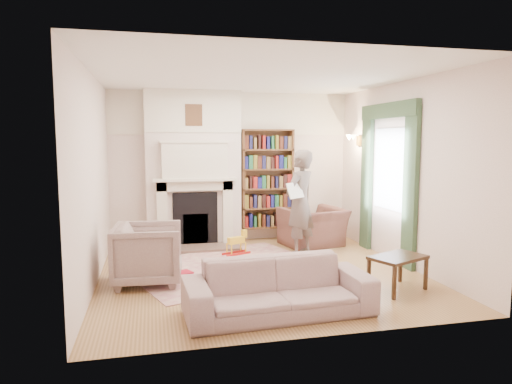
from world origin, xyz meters
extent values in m
plane|color=olive|center=(0.00, 0.00, 0.00)|extent=(4.50, 4.50, 0.00)
plane|color=white|center=(0.00, 0.00, 2.80)|extent=(4.50, 4.50, 0.00)
plane|color=white|center=(0.00, 2.25, 1.40)|extent=(4.50, 0.00, 4.50)
plane|color=white|center=(0.00, -2.25, 1.40)|extent=(4.50, 0.00, 4.50)
plane|color=white|center=(-2.25, 0.00, 1.40)|extent=(0.00, 4.50, 4.50)
plane|color=white|center=(2.25, 0.00, 1.40)|extent=(0.00, 4.50, 4.50)
cube|color=white|center=(-0.75, 2.08, 1.40)|extent=(1.70, 0.35, 2.80)
cube|color=silver|center=(-0.75, 1.79, 1.22)|extent=(1.47, 0.24, 0.05)
cube|color=black|center=(-0.75, 1.88, 0.50)|extent=(0.80, 0.06, 0.96)
cube|color=silver|center=(-0.75, 1.81, 1.55)|extent=(1.15, 0.18, 0.62)
cube|color=brown|center=(0.65, 2.12, 1.18)|extent=(1.00, 0.24, 1.85)
cube|color=silver|center=(2.23, 0.40, 1.45)|extent=(0.02, 0.90, 1.30)
cube|color=#324E34|center=(2.20, -0.30, 1.20)|extent=(0.07, 0.32, 2.40)
cube|color=#324E34|center=(2.20, 1.10, 1.20)|extent=(0.07, 0.32, 2.40)
cube|color=#324E34|center=(2.19, 0.40, 2.38)|extent=(0.09, 1.70, 0.24)
cube|color=beige|center=(-0.42, 0.36, 0.01)|extent=(3.33, 2.95, 0.01)
imported|color=#472B26|center=(1.34, 1.45, 0.34)|extent=(1.22, 1.12, 0.68)
imported|color=#ABA08D|center=(-1.57, -0.15, 0.40)|extent=(0.95, 0.93, 0.81)
imported|color=#B8A598|center=(-0.17, -1.59, 0.30)|extent=(2.09, 0.90, 0.60)
imported|color=#60524C|center=(0.89, 0.85, 0.88)|extent=(0.76, 0.72, 1.76)
cube|color=white|center=(0.74, 0.65, 1.11)|extent=(0.36, 0.31, 0.25)
cylinder|color=#A7A9AF|center=(-1.62, 1.21, 0.28)|extent=(0.31, 0.31, 0.55)
cube|color=#E2D64F|center=(-0.15, 0.22, 0.03)|extent=(0.45, 0.45, 0.03)
cube|color=#AF1427|center=(-1.14, 0.05, 0.04)|extent=(0.37, 0.31, 0.05)
cube|color=red|center=(0.35, -0.26, 0.02)|extent=(0.28, 0.25, 0.02)
cube|color=red|center=(0.43, -0.51, 0.02)|extent=(0.25, 0.20, 0.02)
cube|color=red|center=(0.11, -0.51, 0.02)|extent=(0.30, 0.27, 0.02)
cube|color=red|center=(0.34, -0.18, 0.02)|extent=(0.30, 0.27, 0.02)
camera|label=1|loc=(-1.50, -6.27, 1.91)|focal=32.00mm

